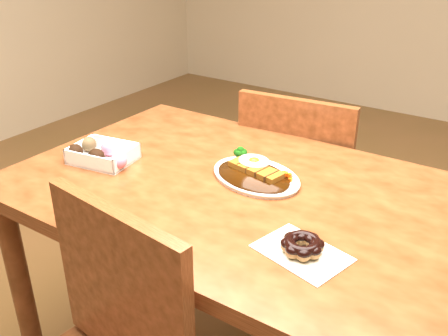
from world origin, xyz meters
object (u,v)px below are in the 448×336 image
Objects in this scene: chair_far at (302,191)px; pon_de_ring at (302,246)px; katsu_curry_plate at (256,173)px; donut_box at (101,153)px; table at (236,218)px.

chair_far is 0.84m from pon_de_ring.
katsu_curry_plate is at bearing 92.53° from chair_far.
table is at bearing 12.25° from donut_box.
katsu_curry_plate reaches higher than table.
katsu_curry_plate is (0.07, -0.47, 0.29)m from chair_far.
pon_de_ring is (0.27, -0.18, 0.12)m from table.
pon_de_ring reaches higher than table.
pon_de_ring is (0.68, -0.09, -0.01)m from donut_box.
katsu_curry_plate is at bearing 136.38° from pon_de_ring.
donut_box is (-0.41, -0.09, 0.12)m from table.
chair_far is at bearing 114.42° from pon_de_ring.
chair_far is at bearing 98.07° from katsu_curry_plate.
table is 1.38× the size of chair_far.
katsu_curry_plate is 1.45× the size of donut_box.
katsu_curry_plate is at bearing 20.07° from donut_box.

